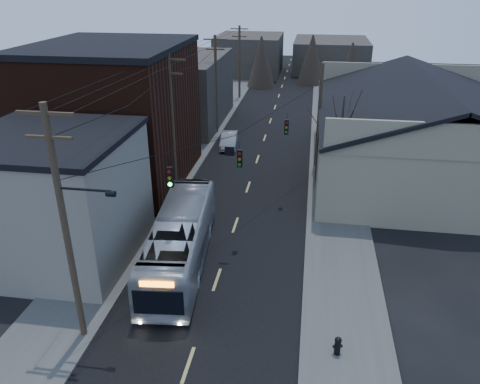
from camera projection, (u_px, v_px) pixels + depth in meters
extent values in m
cube|color=black|center=(262.00, 144.00, 44.29)|extent=(9.00, 110.00, 0.02)
cube|color=#474744|center=(196.00, 140.00, 45.17)|extent=(4.00, 110.00, 0.12)
cube|color=#474744|center=(332.00, 147.00, 43.37)|extent=(4.00, 110.00, 0.12)
cube|color=gray|center=(56.00, 200.00, 25.23)|extent=(8.00, 8.00, 7.00)
cube|color=black|center=(115.00, 117.00, 34.61)|extent=(10.00, 12.00, 10.00)
cube|color=#36322B|center=(180.00, 90.00, 49.52)|extent=(9.00, 14.00, 7.00)
cube|color=gray|center=(420.00, 143.00, 36.96)|extent=(16.00, 20.00, 5.00)
cube|color=black|center=(373.00, 93.00, 35.92)|extent=(8.16, 20.60, 2.86)
cube|color=#36322B|center=(250.00, 55.00, 75.25)|extent=(10.00, 12.00, 6.00)
cube|color=#36322B|center=(330.00, 55.00, 78.15)|extent=(12.00, 14.00, 5.00)
cone|color=black|center=(340.00, 146.00, 32.92)|extent=(0.40, 0.40, 7.20)
cylinder|color=#382B1E|center=(66.00, 232.00, 18.57)|extent=(0.28, 0.28, 10.50)
cube|color=#382B1E|center=(45.00, 113.00, 16.53)|extent=(2.20, 0.12, 0.12)
cylinder|color=#382B1E|center=(173.00, 128.00, 32.12)|extent=(0.28, 0.28, 10.00)
cube|color=#382B1E|center=(168.00, 60.00, 30.19)|extent=(2.20, 0.12, 0.12)
cylinder|color=#382B1E|center=(216.00, 86.00, 45.68)|extent=(0.28, 0.28, 9.50)
cube|color=#382B1E|center=(215.00, 39.00, 43.85)|extent=(2.20, 0.12, 0.12)
cylinder|color=#382B1E|center=(239.00, 63.00, 59.24)|extent=(0.28, 0.28, 9.00)
cube|color=#382B1E|center=(239.00, 29.00, 57.52)|extent=(2.20, 0.12, 0.12)
cylinder|color=#382B1E|center=(319.00, 117.00, 37.33)|extent=(0.28, 0.28, 8.50)
cube|color=black|center=(170.00, 177.00, 21.89)|extent=(0.28, 0.20, 1.00)
cube|color=black|center=(240.00, 158.00, 25.82)|extent=(0.28, 0.20, 1.00)
cube|color=black|center=(286.00, 127.00, 30.86)|extent=(0.28, 0.20, 1.00)
imported|color=#9EA3AA|center=(180.00, 240.00, 25.30)|extent=(3.65, 11.28, 3.09)
imported|color=#93959A|center=(229.00, 140.00, 43.36)|extent=(1.82, 4.23, 1.36)
cylinder|color=black|center=(337.00, 347.00, 19.46)|extent=(0.27, 0.27, 0.68)
sphere|color=black|center=(338.00, 340.00, 19.30)|extent=(0.30, 0.30, 0.30)
cylinder|color=black|center=(338.00, 346.00, 19.44)|extent=(0.42, 0.24, 0.14)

